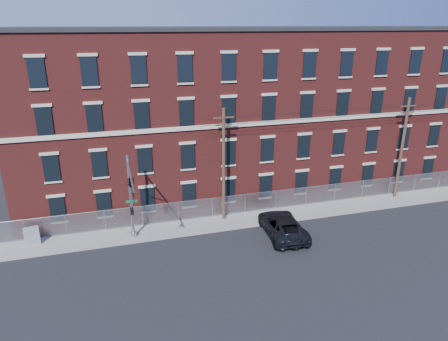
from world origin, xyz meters
The scene contains 10 objects.
ground centered at (0.00, 0.00, 0.00)m, with size 140.00×140.00×0.00m, color black.
sidewalk centered at (12.00, 5.00, 0.06)m, with size 65.00×3.00×0.12m, color gray.
mill_building centered at (12.00, 13.93, 8.15)m, with size 55.30×14.32×16.30m.
chain_link_fence centered at (12.00, 6.30, 1.06)m, with size 59.06×0.06×1.85m.
traffic_signal_mast centered at (-6.00, 2.18, 5.39)m, with size 0.90×6.75×7.00m.
utility_pole_near centered at (2.00, 5.60, 5.34)m, with size 1.80×0.28×10.00m.
utility_pole_mid centered at (20.00, 5.60, 5.34)m, with size 1.80×0.28×10.00m.
overhead_wires centered at (20.00, 5.60, 9.12)m, with size 40.00×0.62×0.62m.
pickup_truck centered at (5.92, 1.60, 0.87)m, with size 2.87×6.23×1.73m, color black.
utility_cabinet centered at (-13.79, 5.44, 0.83)m, with size 1.14×0.57×1.42m, color gray.
Camera 1 is at (-7.05, -26.08, 16.63)m, focal length 32.71 mm.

